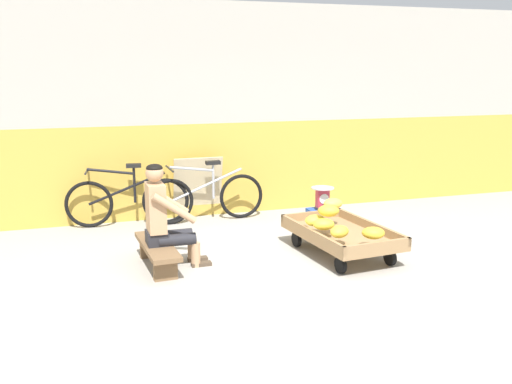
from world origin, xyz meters
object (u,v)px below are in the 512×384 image
plastic_crate (322,220)px  shopping_bag (352,231)px  vendor_seated (164,216)px  weighing_scale (322,198)px  banana_cart (341,235)px  low_bench (157,250)px  bicycle_far_left (206,197)px  sign_board (198,187)px  bicycle_near_left (127,200)px

plastic_crate → shopping_bag: (0.18, -0.51, -0.03)m
vendor_seated → weighing_scale: vendor_seated is taller
banana_cart → low_bench: bearing=173.6°
low_bench → shopping_bag: (2.46, 0.26, -0.08)m
plastic_crate → bicycle_far_left: 1.66m
vendor_seated → plastic_crate: vendor_seated is taller
banana_cart → sign_board: (-1.19, 2.24, 0.20)m
banana_cart → shopping_bag: bearing=51.8°
banana_cart → sign_board: sign_board is taller
plastic_crate → shopping_bag: plastic_crate is taller
plastic_crate → sign_board: (-1.40, 1.24, 0.29)m
weighing_scale → bicycle_near_left: size_ratio=0.18×
bicycle_near_left → bicycle_far_left: size_ratio=1.00×
weighing_scale → sign_board: 1.87m
plastic_crate → banana_cart: bearing=-101.8°
bicycle_far_left → sign_board: sign_board is taller
bicycle_far_left → plastic_crate: bearing=-35.9°
bicycle_far_left → sign_board: bearing=102.6°
weighing_scale → low_bench: bearing=-161.5°
weighing_scale → sign_board: sign_board is taller
vendor_seated → bicycle_near_left: vendor_seated is taller
plastic_crate → sign_board: size_ratio=0.41×
plastic_crate → weighing_scale: (0.00, -0.00, 0.30)m
vendor_seated → plastic_crate: bearing=19.2°
low_bench → bicycle_near_left: size_ratio=0.67×
bicycle_near_left → shopping_bag: size_ratio=6.89×
shopping_bag → vendor_seated: bearing=-173.8°
low_bench → sign_board: sign_board is taller
weighing_scale → shopping_bag: weighing_scale is taller
sign_board → banana_cart: bearing=-62.0°
plastic_crate → weighing_scale: bearing=-90.0°
sign_board → shopping_bag: bearing=-48.0°
bicycle_far_left → sign_board: (-0.06, 0.27, 0.09)m
low_bench → bicycle_far_left: size_ratio=0.67×
weighing_scale → bicycle_far_left: size_ratio=0.18×
vendor_seated → sign_board: size_ratio=1.29×
vendor_seated → bicycle_far_left: vendor_seated is taller
shopping_bag → bicycle_far_left: bearing=135.7°
banana_cart → bicycle_far_left: size_ratio=0.91×
banana_cart → plastic_crate: bearing=78.2°
plastic_crate → bicycle_far_left: bearing=144.1°
vendor_seated → weighing_scale: bearing=19.2°
low_bench → bicycle_near_left: 1.85m
bicycle_near_left → weighing_scale: bearing=-24.0°
sign_board → low_bench: bearing=-113.8°
banana_cart → weighing_scale: weighing_scale is taller
bicycle_near_left → sign_board: bearing=9.5°
bicycle_near_left → sign_board: (1.02, 0.17, 0.09)m
plastic_crate → bicycle_near_left: bearing=156.1°
low_bench → shopping_bag: bearing=6.0°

